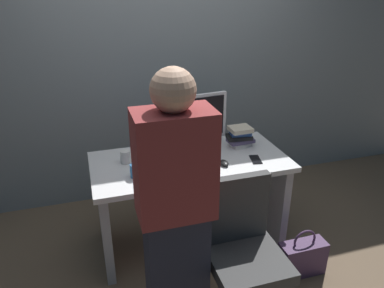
% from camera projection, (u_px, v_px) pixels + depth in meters
% --- Properties ---
extents(ground_plane, '(9.00, 9.00, 0.00)m').
position_uv_depth(ground_plane, '(190.00, 239.00, 3.11)').
color(ground_plane, brown).
extents(wall_back, '(6.40, 0.10, 3.00)m').
position_uv_depth(wall_back, '(160.00, 40.00, 3.31)').
color(wall_back, gray).
rests_on(wall_back, ground).
extents(desk, '(1.48, 0.72, 0.75)m').
position_uv_depth(desk, '(190.00, 186.00, 2.90)').
color(desk, white).
rests_on(desk, ground).
extents(office_chair, '(0.52, 0.52, 0.94)m').
position_uv_depth(office_chair, '(243.00, 260.00, 2.26)').
color(office_chair, black).
rests_on(office_chair, ground).
extents(person_at_desk, '(0.40, 0.24, 1.64)m').
position_uv_depth(person_at_desk, '(176.00, 215.00, 1.99)').
color(person_at_desk, '#262838').
rests_on(person_at_desk, ground).
extents(monitor, '(0.54, 0.16, 0.46)m').
position_uv_depth(monitor, '(194.00, 120.00, 2.85)').
color(monitor, silver).
rests_on(monitor, desk).
extents(keyboard, '(0.43, 0.15, 0.02)m').
position_uv_depth(keyboard, '(186.00, 168.00, 2.66)').
color(keyboard, '#262626').
rests_on(keyboard, desk).
extents(mouse, '(0.06, 0.10, 0.03)m').
position_uv_depth(mouse, '(224.00, 163.00, 2.72)').
color(mouse, black).
rests_on(mouse, desk).
extents(cup_near_keyboard, '(0.07, 0.07, 0.10)m').
position_uv_depth(cup_near_keyboard, '(135.00, 171.00, 2.54)').
color(cup_near_keyboard, '#3372B2').
rests_on(cup_near_keyboard, desk).
extents(cup_by_monitor, '(0.07, 0.07, 0.10)m').
position_uv_depth(cup_by_monitor, '(125.00, 157.00, 2.74)').
color(cup_by_monitor, white).
rests_on(cup_by_monitor, desk).
extents(book_stack, '(0.23, 0.16, 0.17)m').
position_uv_depth(book_stack, '(240.00, 136.00, 3.00)').
color(book_stack, white).
rests_on(book_stack, desk).
extents(cell_phone, '(0.10, 0.16, 0.01)m').
position_uv_depth(cell_phone, '(256.00, 159.00, 2.80)').
color(cell_phone, black).
rests_on(cell_phone, desk).
extents(handbag, '(0.34, 0.14, 0.38)m').
position_uv_depth(handbag, '(302.00, 257.00, 2.71)').
color(handbag, '#4C3356').
rests_on(handbag, ground).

